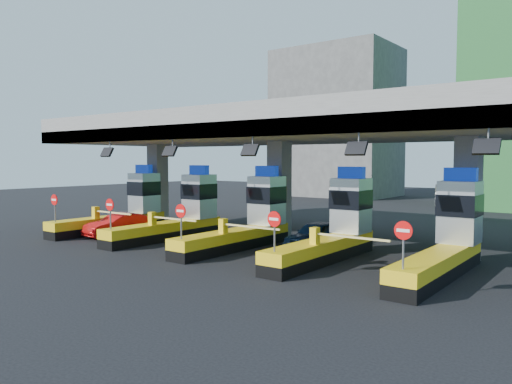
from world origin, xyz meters
The scene contains 10 objects.
ground centered at (0.00, 0.00, 0.00)m, with size 120.00×120.00×0.00m, color black.
toll_canopy centered at (0.00, 2.87, 6.13)m, with size 28.00×12.09×7.00m.
toll_lane_far_left centered at (-10.00, 0.28, 1.40)m, with size 4.43×8.00×4.16m.
toll_lane_left centered at (-5.00, 0.28, 1.40)m, with size 4.43×8.00×4.16m.
toll_lane_center centered at (0.00, 0.28, 1.40)m, with size 4.43×8.00×4.16m.
toll_lane_right centered at (5.00, 0.28, 1.40)m, with size 4.43×8.00×4.16m.
toll_lane_far_right centered at (10.00, 0.28, 1.40)m, with size 4.43×8.00×4.16m.
bg_building_concrete centered at (-14.00, 36.00, 9.00)m, with size 14.00×10.00×18.00m, color #4C4C49.
van centered at (3.10, 1.79, 0.69)m, with size 1.63×4.05×1.38m, color black.
red_car centered at (-8.07, -1.70, 0.68)m, with size 1.44×4.12×1.36m, color red.
Camera 1 is at (15.73, -19.95, 4.49)m, focal length 35.00 mm.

